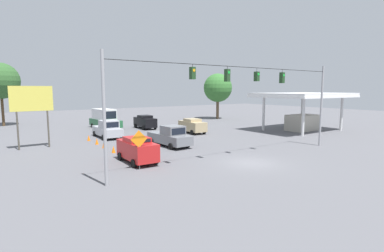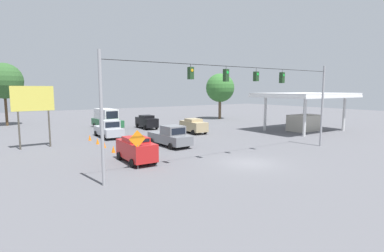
{
  "view_description": "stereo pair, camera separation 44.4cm",
  "coord_description": "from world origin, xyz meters",
  "px_view_note": "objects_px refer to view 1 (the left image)",
  "views": [
    {
      "loc": [
        16.89,
        16.04,
        5.73
      ],
      "look_at": [
        0.06,
        -7.81,
        2.13
      ],
      "focal_mm": 28.0,
      "sensor_mm": 36.0,
      "label": 1
    },
    {
      "loc": [
        16.52,
        16.29,
        5.73
      ],
      "look_at": [
        0.06,
        -7.81,
        2.13
      ],
      "focal_mm": 28.0,
      "sensor_mm": 36.0,
      "label": 2
    }
  ],
  "objects_px": {
    "gas_station": "(303,103)",
    "tree_horizon_right": "(218,88)",
    "traffic_cone_third": "(113,149)",
    "traffic_cone_fifth": "(97,141)",
    "roadside_billboard": "(32,103)",
    "sedan_tan_oncoming_far": "(192,126)",
    "sedan_black_oncoming_deep": "(145,122)",
    "traffic_cone_second": "(125,154)",
    "work_zone_sign": "(139,142)",
    "box_truck_green_withflow_deep": "(105,119)",
    "traffic_cone_nearest": "(139,160)",
    "traffic_cone_fourth": "(104,145)",
    "tree_horizon_left": "(0,81)",
    "pickup_truck_grey_withflow_mid": "(170,136)",
    "pickup_truck_silver_withflow_far": "(108,129)",
    "traffic_cone_farthest": "(89,138)",
    "sedan_red_parked_shoulder": "(137,149)",
    "overhead_signal_span": "(242,97)"
  },
  "relations": [
    {
      "from": "overhead_signal_span",
      "to": "pickup_truck_silver_withflow_far",
      "type": "xyz_separation_m",
      "value": [
        4.82,
        -17.43,
        -4.17
      ]
    },
    {
      "from": "tree_horizon_right",
      "to": "traffic_cone_farthest",
      "type": "bearing_deg",
      "value": 21.27
    },
    {
      "from": "box_truck_green_withflow_deep",
      "to": "sedan_tan_oncoming_far",
      "type": "distance_m",
      "value": 13.77
    },
    {
      "from": "gas_station",
      "to": "tree_horizon_right",
      "type": "bearing_deg",
      "value": -92.92
    },
    {
      "from": "pickup_truck_grey_withflow_mid",
      "to": "gas_station",
      "type": "distance_m",
      "value": 21.21
    },
    {
      "from": "pickup_truck_grey_withflow_mid",
      "to": "traffic_cone_fourth",
      "type": "xyz_separation_m",
      "value": [
        5.84,
        -2.86,
        -0.65
      ]
    },
    {
      "from": "sedan_red_parked_shoulder",
      "to": "box_truck_green_withflow_deep",
      "type": "bearing_deg",
      "value": -102.79
    },
    {
      "from": "sedan_red_parked_shoulder",
      "to": "traffic_cone_farthest",
      "type": "bearing_deg",
      "value": -89.03
    },
    {
      "from": "pickup_truck_grey_withflow_mid",
      "to": "traffic_cone_nearest",
      "type": "bearing_deg",
      "value": 40.78
    },
    {
      "from": "tree_horizon_right",
      "to": "gas_station",
      "type": "bearing_deg",
      "value": 87.08
    },
    {
      "from": "pickup_truck_silver_withflow_far",
      "to": "pickup_truck_grey_withflow_mid",
      "type": "bearing_deg",
      "value": 110.6
    },
    {
      "from": "traffic_cone_nearest",
      "to": "sedan_black_oncoming_deep",
      "type": "bearing_deg",
      "value": -117.61
    },
    {
      "from": "overhead_signal_span",
      "to": "sedan_black_oncoming_deep",
      "type": "height_order",
      "value": "overhead_signal_span"
    },
    {
      "from": "gas_station",
      "to": "roadside_billboard",
      "type": "distance_m",
      "value": 33.24
    },
    {
      "from": "work_zone_sign",
      "to": "tree_horizon_right",
      "type": "relative_size",
      "value": 0.33
    },
    {
      "from": "sedan_red_parked_shoulder",
      "to": "work_zone_sign",
      "type": "bearing_deg",
      "value": 68.97
    },
    {
      "from": "work_zone_sign",
      "to": "traffic_cone_third",
      "type": "bearing_deg",
      "value": -94.63
    },
    {
      "from": "traffic_cone_fourth",
      "to": "box_truck_green_withflow_deep",
      "type": "bearing_deg",
      "value": -109.48
    },
    {
      "from": "roadside_billboard",
      "to": "tree_horizon_right",
      "type": "height_order",
      "value": "tree_horizon_right"
    },
    {
      "from": "traffic_cone_second",
      "to": "gas_station",
      "type": "bearing_deg",
      "value": -176.5
    },
    {
      "from": "tree_horizon_left",
      "to": "box_truck_green_withflow_deep",
      "type": "bearing_deg",
      "value": 135.55
    },
    {
      "from": "traffic_cone_nearest",
      "to": "traffic_cone_farthest",
      "type": "xyz_separation_m",
      "value": [
        0.03,
        -12.92,
        0.0
      ]
    },
    {
      "from": "pickup_truck_silver_withflow_far",
      "to": "gas_station",
      "type": "height_order",
      "value": "gas_station"
    },
    {
      "from": "traffic_cone_second",
      "to": "tree_horizon_left",
      "type": "distance_m",
      "value": 33.05
    },
    {
      "from": "traffic_cone_third",
      "to": "traffic_cone_fourth",
      "type": "height_order",
      "value": "same"
    },
    {
      "from": "tree_horizon_right",
      "to": "sedan_black_oncoming_deep",
      "type": "bearing_deg",
      "value": 15.49
    },
    {
      "from": "traffic_cone_third",
      "to": "work_zone_sign",
      "type": "height_order",
      "value": "work_zone_sign"
    },
    {
      "from": "traffic_cone_third",
      "to": "traffic_cone_fifth",
      "type": "relative_size",
      "value": 1.0
    },
    {
      "from": "box_truck_green_withflow_deep",
      "to": "pickup_truck_grey_withflow_mid",
      "type": "bearing_deg",
      "value": 92.21
    },
    {
      "from": "box_truck_green_withflow_deep",
      "to": "roadside_billboard",
      "type": "relative_size",
      "value": 1.13
    },
    {
      "from": "traffic_cone_fifth",
      "to": "box_truck_green_withflow_deep",
      "type": "bearing_deg",
      "value": -112.61
    },
    {
      "from": "sedan_red_parked_shoulder",
      "to": "traffic_cone_fourth",
      "type": "height_order",
      "value": "sedan_red_parked_shoulder"
    },
    {
      "from": "box_truck_green_withflow_deep",
      "to": "traffic_cone_second",
      "type": "height_order",
      "value": "box_truck_green_withflow_deep"
    },
    {
      "from": "traffic_cone_fourth",
      "to": "roadside_billboard",
      "type": "distance_m",
      "value": 7.82
    },
    {
      "from": "traffic_cone_second",
      "to": "tree_horizon_right",
      "type": "height_order",
      "value": "tree_horizon_right"
    },
    {
      "from": "pickup_truck_silver_withflow_far",
      "to": "traffic_cone_nearest",
      "type": "relative_size",
      "value": 8.51
    },
    {
      "from": "sedan_red_parked_shoulder",
      "to": "gas_station",
      "type": "relative_size",
      "value": 0.35
    },
    {
      "from": "sedan_tan_oncoming_far",
      "to": "gas_station",
      "type": "relative_size",
      "value": 0.34
    },
    {
      "from": "roadside_billboard",
      "to": "tree_horizon_left",
      "type": "distance_m",
      "value": 22.96
    },
    {
      "from": "traffic_cone_third",
      "to": "work_zone_sign",
      "type": "distance_m",
      "value": 6.78
    },
    {
      "from": "pickup_truck_silver_withflow_far",
      "to": "pickup_truck_grey_withflow_mid",
      "type": "relative_size",
      "value": 0.99
    },
    {
      "from": "traffic_cone_nearest",
      "to": "work_zone_sign",
      "type": "bearing_deg",
      "value": 66.06
    },
    {
      "from": "sedan_black_oncoming_deep",
      "to": "traffic_cone_farthest",
      "type": "xyz_separation_m",
      "value": [
        9.85,
        5.85,
        -0.69
      ]
    },
    {
      "from": "overhead_signal_span",
      "to": "traffic_cone_third",
      "type": "distance_m",
      "value": 12.44
    },
    {
      "from": "traffic_cone_fifth",
      "to": "overhead_signal_span",
      "type": "bearing_deg",
      "value": 117.88
    },
    {
      "from": "pickup_truck_silver_withflow_far",
      "to": "traffic_cone_second",
      "type": "height_order",
      "value": "pickup_truck_silver_withflow_far"
    },
    {
      "from": "roadside_billboard",
      "to": "sedan_tan_oncoming_far",
      "type": "bearing_deg",
      "value": 178.74
    },
    {
      "from": "traffic_cone_nearest",
      "to": "traffic_cone_third",
      "type": "height_order",
      "value": "same"
    },
    {
      "from": "gas_station",
      "to": "tree_horizon_right",
      "type": "relative_size",
      "value": 1.46
    },
    {
      "from": "sedan_black_oncoming_deep",
      "to": "roadside_billboard",
      "type": "height_order",
      "value": "roadside_billboard"
    }
  ]
}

